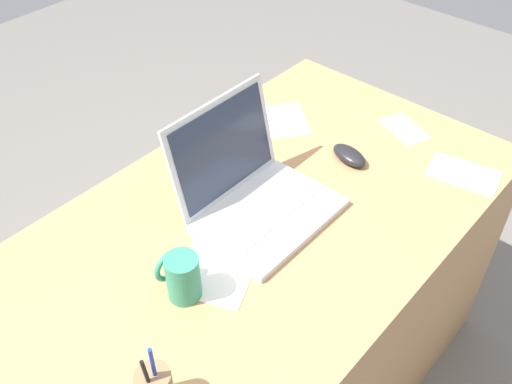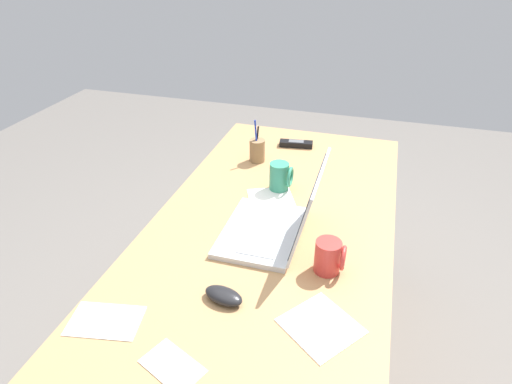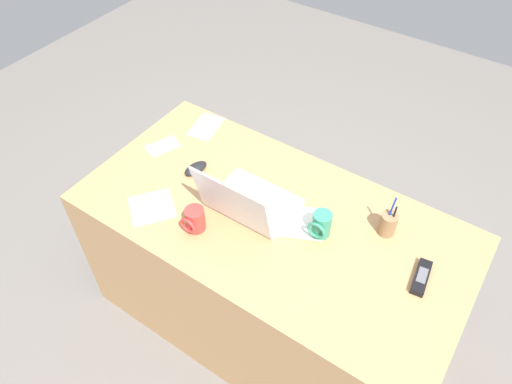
{
  "view_description": "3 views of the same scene",
  "coord_description": "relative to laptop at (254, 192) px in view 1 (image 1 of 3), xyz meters",
  "views": [
    {
      "loc": [
        -0.66,
        -0.63,
        1.7
      ],
      "look_at": [
        0.08,
        0.01,
        0.83
      ],
      "focal_mm": 40.46,
      "sensor_mm": 36.0,
      "label": 1
    },
    {
      "loc": [
        1.16,
        0.28,
        1.57
      ],
      "look_at": [
        0.01,
        -0.06,
        0.85
      ],
      "focal_mm": 30.66,
      "sensor_mm": 36.0,
      "label": 2
    },
    {
      "loc": [
        -0.62,
        1.03,
        2.15
      ],
      "look_at": [
        0.09,
        -0.03,
        0.81
      ],
      "focal_mm": 33.82,
      "sensor_mm": 36.0,
      "label": 3
    }
  ],
  "objects": [
    {
      "name": "coffee_mug_white",
      "position": [
        0.11,
        0.18,
        -0.0
      ],
      "size": [
        0.07,
        0.08,
        0.1
      ],
      "color": "#C63833",
      "rests_on": "desk"
    },
    {
      "name": "paper_note_front",
      "position": [
        0.32,
        0.19,
        -0.05
      ],
      "size": [
        0.23,
        0.23,
        0.0
      ],
      "primitive_type": "cube",
      "rotation": [
        0.0,
        0.0,
        -0.65
      ],
      "color": "white",
      "rests_on": "desk"
    },
    {
      "name": "desk",
      "position": [
        -0.09,
        -0.03,
        -0.43
      ],
      "size": [
        1.51,
        0.77,
        0.75
      ],
      "primitive_type": "cube",
      "color": "tan",
      "rests_on": "ground"
    },
    {
      "name": "laptop",
      "position": [
        0.0,
        0.0,
        0.0
      ],
      "size": [
        0.32,
        0.29,
        0.25
      ],
      "color": "silver",
      "rests_on": "desk"
    },
    {
      "name": "paper_note_right",
      "position": [
        0.53,
        -0.1,
        -0.05
      ],
      "size": [
        0.13,
        0.16,
        0.0
      ],
      "primitive_type": "cube",
      "rotation": [
        0.0,
        0.0,
        -0.4
      ],
      "color": "white",
      "rests_on": "desk"
    },
    {
      "name": "paper_note_near_laptop",
      "position": [
        0.45,
        -0.32,
        -0.05
      ],
      "size": [
        0.14,
        0.19,
        0.0
      ],
      "primitive_type": "cube",
      "rotation": [
        0.0,
        0.0,
        0.18
      ],
      "color": "white",
      "rests_on": "desk"
    },
    {
      "name": "coffee_mug_tall",
      "position": [
        -0.29,
        -0.06,
        0.0
      ],
      "size": [
        0.08,
        0.08,
        0.11
      ],
      "color": "#338C6B",
      "rests_on": "desk"
    },
    {
      "name": "paper_note_left",
      "position": [
        -0.2,
        -0.07,
        -0.05
      ],
      "size": [
        0.22,
        0.21,
        0.0
      ],
      "primitive_type": "cube",
      "rotation": [
        0.0,
        0.0,
        0.42
      ],
      "color": "white",
      "rests_on": "desk"
    },
    {
      "name": "computer_mouse",
      "position": [
        0.31,
        -0.06,
        -0.04
      ],
      "size": [
        0.08,
        0.12,
        0.03
      ],
      "primitive_type": "ellipsoid",
      "rotation": [
        0.0,
        0.0,
        -0.22
      ],
      "color": "black",
      "rests_on": "desk"
    }
  ]
}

